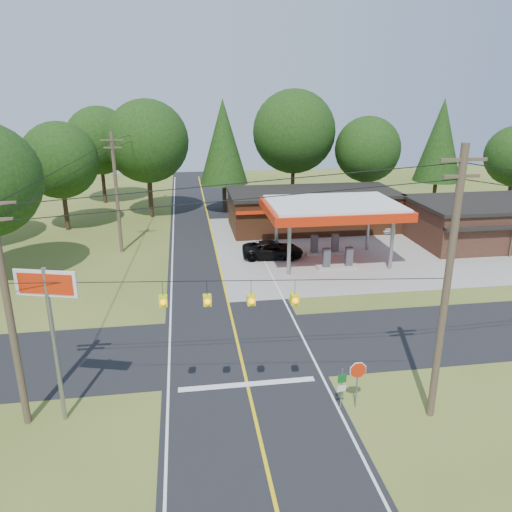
{
  "coord_description": "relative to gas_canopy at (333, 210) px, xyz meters",
  "views": [
    {
      "loc": [
        -2.6,
        -23.86,
        13.38
      ],
      "look_at": [
        2.0,
        7.0,
        2.8
      ],
      "focal_mm": 35.0,
      "sensor_mm": 36.0,
      "label": 1
    }
  ],
  "objects": [
    {
      "name": "big_stop_sign",
      "position": [
        -17.0,
        -18.01,
        0.82
      ],
      "size": [
        2.47,
        0.77,
        6.85
      ],
      "color": "gray",
      "rests_on": "ground"
    },
    {
      "name": "utility_pole_north",
      "position": [
        -15.5,
        22.0,
        0.48
      ],
      "size": [
        0.3,
        0.3,
        9.5
      ],
      "color": "#473828",
      "rests_on": "ground"
    },
    {
      "name": "sedan_car",
      "position": [
        8.0,
        8.0,
        -3.67
      ],
      "size": [
        4.17,
        4.17,
        1.19
      ],
      "primitive_type": "imported",
      "rotation": [
        0.0,
        0.0,
        -0.22
      ],
      "color": "silver",
      "rests_on": "ground"
    },
    {
      "name": "octagonal_stop_sign",
      "position": [
        -4.5,
        -19.01,
        -2.6
      ],
      "size": [
        0.79,
        0.09,
        2.25
      ],
      "color": "gray",
      "rests_on": "ground"
    },
    {
      "name": "lane_center_yellow",
      "position": [
        -9.0,
        -13.0,
        -4.24
      ],
      "size": [
        0.15,
        110.0,
        0.0
      ],
      "primitive_type": "cube",
      "color": "yellow",
      "rests_on": "main_highway"
    },
    {
      "name": "overhead_beacons",
      "position": [
        -10.0,
        -19.0,
        1.95
      ],
      "size": [
        17.04,
        2.04,
        1.03
      ],
      "color": "black",
      "rests_on": "ground"
    },
    {
      "name": "cross_road",
      "position": [
        -9.0,
        -13.0,
        -4.25
      ],
      "size": [
        70.0,
        7.0,
        0.02
      ],
      "primitive_type": "cube",
      "color": "black",
      "rests_on": "ground"
    },
    {
      "name": "utility_pole_near_right",
      "position": [
        -1.5,
        -20.0,
        1.69
      ],
      "size": [
        1.8,
        0.3,
        11.5
      ],
      "color": "#473828",
      "rests_on": "ground"
    },
    {
      "name": "main_highway",
      "position": [
        -9.0,
        -13.0,
        -4.26
      ],
      "size": [
        8.0,
        120.0,
        0.02
      ],
      "primitive_type": "cube",
      "color": "black",
      "rests_on": "ground"
    },
    {
      "name": "route_sign_post",
      "position": [
        -5.2,
        -19.02,
        -3.1
      ],
      "size": [
        0.4,
        0.12,
        1.98
      ],
      "color": "gray",
      "rests_on": "ground"
    },
    {
      "name": "suv_car",
      "position": [
        -4.5,
        1.5,
        -3.57
      ],
      "size": [
        5.48,
        5.48,
        1.39
      ],
      "primitive_type": "imported",
      "rotation": [
        0.0,
        0.0,
        1.47
      ],
      "color": "black",
      "rests_on": "ground"
    },
    {
      "name": "utility_pole_near_left",
      "position": [
        -18.5,
        -18.0,
        0.93
      ],
      "size": [
        1.8,
        0.3,
        10.0
      ],
      "color": "#473828",
      "rests_on": "ground"
    },
    {
      "name": "treeline_backdrop",
      "position": [
        -8.18,
        11.01,
        3.22
      ],
      "size": [
        70.27,
        51.59,
        13.3
      ],
      "color": "#332316",
      "rests_on": "ground"
    },
    {
      "name": "ground",
      "position": [
        -9.0,
        -13.0,
        -4.27
      ],
      "size": [
        120.0,
        120.0,
        0.0
      ],
      "primitive_type": "plane",
      "color": "#4C6122",
      "rests_on": "ground"
    },
    {
      "name": "convenience_store",
      "position": [
        1.0,
        9.98,
        -2.35
      ],
      "size": [
        16.4,
        7.55,
        3.8
      ],
      "color": "brown",
      "rests_on": "ground"
    },
    {
      "name": "utility_pole_far_left",
      "position": [
        -17.0,
        5.0,
        0.93
      ],
      "size": [
        1.8,
        0.3,
        10.0
      ],
      "color": "#473828",
      "rests_on": "ground"
    },
    {
      "name": "gas_canopy",
      "position": [
        0.0,
        0.0,
        0.0
      ],
      "size": [
        10.6,
        7.4,
        4.88
      ],
      "color": "gray",
      "rests_on": "ground"
    }
  ]
}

